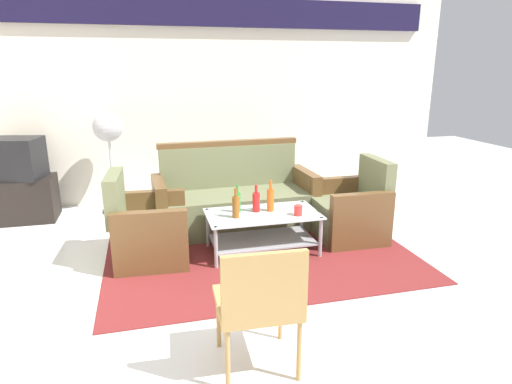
% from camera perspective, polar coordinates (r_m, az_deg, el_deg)
% --- Properties ---
extents(ground_plane, '(14.00, 14.00, 0.00)m').
position_cam_1_polar(ground_plane, '(3.66, 4.84, -13.34)').
color(ground_plane, white).
extents(wall_back, '(6.52, 0.19, 2.80)m').
position_cam_1_polar(wall_back, '(6.16, -4.40, 13.06)').
color(wall_back, silver).
rests_on(wall_back, ground).
extents(rug, '(2.95, 2.24, 0.01)m').
position_cam_1_polar(rug, '(4.45, 0.26, -7.62)').
color(rug, maroon).
rests_on(rug, ground).
extents(couch, '(1.82, 0.80, 0.96)m').
position_cam_1_polar(couch, '(4.98, -2.80, -1.20)').
color(couch, '#6B704C').
rests_on(couch, rug).
extents(armchair_left, '(0.74, 0.80, 0.85)m').
position_cam_1_polar(armchair_left, '(4.29, -13.93, -4.97)').
color(armchair_left, '#6B704C').
rests_on(armchair_left, rug).
extents(armchair_right, '(0.71, 0.77, 0.85)m').
position_cam_1_polar(armchair_right, '(4.81, 12.25, -2.54)').
color(armchair_right, '#6B704C').
rests_on(armchair_right, rug).
extents(coffee_table, '(1.10, 0.60, 0.40)m').
position_cam_1_polar(coffee_table, '(4.33, 0.86, -4.52)').
color(coffee_table, silver).
rests_on(coffee_table, rug).
extents(bottle_green, '(0.06, 0.06, 0.28)m').
position_cam_1_polar(bottle_green, '(4.28, -2.43, -1.30)').
color(bottle_green, '#2D8C38').
rests_on(bottle_green, coffee_table).
extents(bottle_orange, '(0.07, 0.07, 0.32)m').
position_cam_1_polar(bottle_orange, '(4.32, 1.90, -0.96)').
color(bottle_orange, '#D85919').
rests_on(bottle_orange, coffee_table).
extents(bottle_brown, '(0.07, 0.07, 0.29)m').
position_cam_1_polar(bottle_brown, '(4.13, -2.66, -1.89)').
color(bottle_brown, brown).
rests_on(bottle_brown, coffee_table).
extents(bottle_red, '(0.07, 0.07, 0.27)m').
position_cam_1_polar(bottle_red, '(4.30, 0.03, -1.26)').
color(bottle_red, red).
rests_on(bottle_red, coffee_table).
extents(cup, '(0.08, 0.08, 0.10)m').
position_cam_1_polar(cup, '(4.22, 5.52, -2.40)').
color(cup, red).
rests_on(cup, coffee_table).
extents(tv_stand, '(0.80, 0.50, 0.52)m').
position_cam_1_polar(tv_stand, '(5.95, -28.42, -0.85)').
color(tv_stand, black).
rests_on(tv_stand, ground).
extents(television, '(0.68, 0.56, 0.48)m').
position_cam_1_polar(television, '(5.84, -29.05, 3.85)').
color(television, black).
rests_on(television, tv_stand).
extents(pedestal_fan, '(0.36, 0.36, 1.27)m').
position_cam_1_polar(pedestal_fan, '(5.67, -18.73, 7.32)').
color(pedestal_fan, '#2D2D33').
rests_on(pedestal_fan, ground).
extents(wicker_chair, '(0.50, 0.50, 0.84)m').
position_cam_1_polar(wicker_chair, '(2.60, 0.49, -13.81)').
color(wicker_chair, '#AD844C').
rests_on(wicker_chair, ground).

